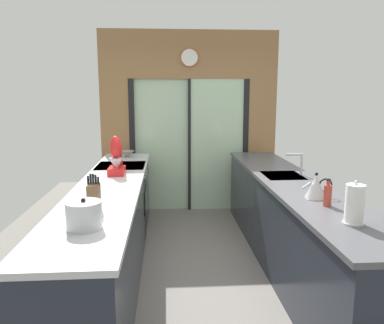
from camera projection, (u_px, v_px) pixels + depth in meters
The scene contains 13 objects.
ground_plane at pixel (199, 257), 4.25m from camera, with size 5.04×7.60×0.02m, color slate.
back_wall_unit at pixel (189, 111), 5.75m from camera, with size 2.64×0.12×2.70m.
left_counter_run at pixel (109, 234), 3.65m from camera, with size 0.62×3.80×0.92m.
right_counter_run at pixel (290, 224), 3.94m from camera, with size 0.62×3.80×0.92m.
sink_faucet at pixel (299, 160), 4.09m from camera, with size 0.19×0.02×0.24m.
oven_range at pixel (122, 202), 4.75m from camera, with size 0.60×0.60×0.92m.
mixing_bowl at pixel (127, 154), 5.26m from camera, with size 0.20×0.20×0.09m.
knife_block at pixel (94, 197), 2.81m from camera, with size 0.09×0.14×0.29m.
stand_mixer at pixel (116, 160), 4.11m from camera, with size 0.17×0.27×0.42m.
stock_pot at pixel (84, 215), 2.47m from camera, with size 0.23×0.23×0.20m.
kettle at pixel (316, 187), 3.20m from camera, with size 0.26×0.17×0.22m.
soap_bottle at pixel (328, 195), 2.97m from camera, with size 0.06×0.06×0.22m.
paper_towel_roll at pixel (355, 205), 2.54m from camera, with size 0.14×0.14×0.30m.
Camera 1 is at (-0.36, -3.39, 1.78)m, focal length 35.84 mm.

